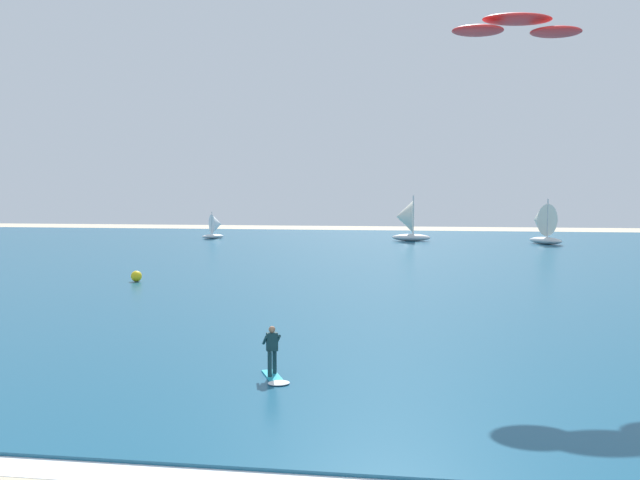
{
  "coord_description": "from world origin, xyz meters",
  "views": [
    {
      "loc": [
        2.89,
        -7.48,
        6.19
      ],
      "look_at": [
        -0.55,
        16.02,
        4.46
      ],
      "focal_mm": 38.27,
      "sensor_mm": 36.0,
      "label": 1
    }
  ],
  "objects_px": {
    "sailboat_heeled_over": "(541,223)",
    "sailboat_center_horizon": "(216,226)",
    "kitesurfer": "(273,360)",
    "kite": "(517,26)",
    "sailboat_near_shore": "(406,220)",
    "marker_buoy": "(136,276)"
  },
  "relations": [
    {
      "from": "kitesurfer",
      "to": "sailboat_center_horizon",
      "type": "bearing_deg",
      "value": 108.61
    },
    {
      "from": "sailboat_near_shore",
      "to": "sailboat_center_horizon",
      "type": "xyz_separation_m",
      "value": [
        -23.91,
        0.98,
        -0.95
      ]
    },
    {
      "from": "sailboat_heeled_over",
      "to": "sailboat_near_shore",
      "type": "height_order",
      "value": "sailboat_near_shore"
    },
    {
      "from": "kitesurfer",
      "to": "sailboat_heeled_over",
      "type": "distance_m",
      "value": 61.75
    },
    {
      "from": "kite",
      "to": "sailboat_center_horizon",
      "type": "bearing_deg",
      "value": 118.97
    },
    {
      "from": "kite",
      "to": "sailboat_near_shore",
      "type": "bearing_deg",
      "value": 96.11
    },
    {
      "from": "sailboat_heeled_over",
      "to": "marker_buoy",
      "type": "bearing_deg",
      "value": -131.02
    },
    {
      "from": "kite",
      "to": "sailboat_heeled_over",
      "type": "bearing_deg",
      "value": 78.99
    },
    {
      "from": "kitesurfer",
      "to": "sailboat_near_shore",
      "type": "height_order",
      "value": "sailboat_near_shore"
    },
    {
      "from": "sailboat_heeled_over",
      "to": "sailboat_center_horizon",
      "type": "height_order",
      "value": "sailboat_heeled_over"
    },
    {
      "from": "sailboat_near_shore",
      "to": "sailboat_center_horizon",
      "type": "distance_m",
      "value": 23.95
    },
    {
      "from": "sailboat_heeled_over",
      "to": "marker_buoy",
      "type": "distance_m",
      "value": 49.47
    },
    {
      "from": "sailboat_center_horizon",
      "to": "kite",
      "type": "bearing_deg",
      "value": -61.03
    },
    {
      "from": "sailboat_near_shore",
      "to": "marker_buoy",
      "type": "xyz_separation_m",
      "value": [
        -17.07,
        -39.4,
        -2.15
      ]
    },
    {
      "from": "kitesurfer",
      "to": "sailboat_heeled_over",
      "type": "height_order",
      "value": "sailboat_heeled_over"
    },
    {
      "from": "kitesurfer",
      "to": "kite",
      "type": "xyz_separation_m",
      "value": [
        8.62,
        8.72,
        12.36
      ]
    },
    {
      "from": "kitesurfer",
      "to": "sailboat_heeled_over",
      "type": "bearing_deg",
      "value": 72.67
    },
    {
      "from": "sailboat_heeled_over",
      "to": "sailboat_center_horizon",
      "type": "relative_size",
      "value": 1.5
    },
    {
      "from": "kitesurfer",
      "to": "kite",
      "type": "height_order",
      "value": "kite"
    },
    {
      "from": "sailboat_heeled_over",
      "to": "kite",
      "type": "bearing_deg",
      "value": -101.01
    },
    {
      "from": "kite",
      "to": "sailboat_near_shore",
      "type": "xyz_separation_m",
      "value": [
        -5.6,
        52.31,
        -10.45
      ]
    },
    {
      "from": "sailboat_near_shore",
      "to": "sailboat_center_horizon",
      "type": "bearing_deg",
      "value": 177.66
    }
  ]
}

